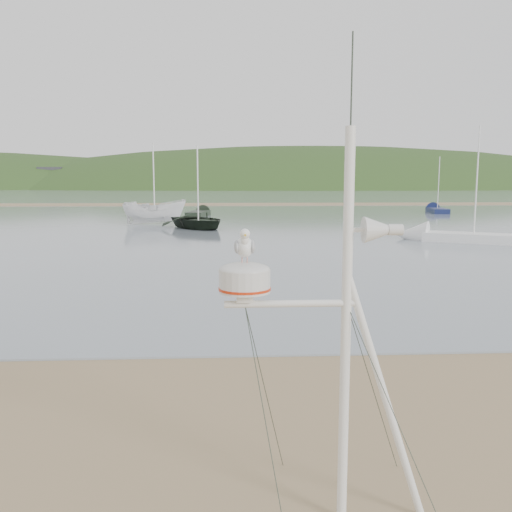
{
  "coord_description": "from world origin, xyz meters",
  "views": [
    {
      "loc": [
        2.17,
        -6.37,
        3.51
      ],
      "look_at": [
        2.54,
        1.0,
        2.46
      ],
      "focal_mm": 38.0,
      "sensor_mm": 36.0,
      "label": 1
    }
  ],
  "objects_px": {
    "boat_dark": "(198,190)",
    "sailboat_blue_far": "(434,209)",
    "mast_rig": "(339,414)",
    "sailboat_dark_mid": "(202,213)",
    "boat_white": "(154,192)",
    "sailboat_white_near": "(439,236)"
  },
  "relations": [
    {
      "from": "sailboat_white_near",
      "to": "sailboat_blue_far",
      "type": "xyz_separation_m",
      "value": [
        10.2,
        27.29,
        0.0
      ]
    },
    {
      "from": "boat_dark",
      "to": "sailboat_blue_far",
      "type": "bearing_deg",
      "value": 3.72
    },
    {
      "from": "boat_dark",
      "to": "sailboat_white_near",
      "type": "xyz_separation_m",
      "value": [
        14.18,
        -8.46,
        -2.49
      ]
    },
    {
      "from": "boat_dark",
      "to": "sailboat_blue_far",
      "type": "height_order",
      "value": "sailboat_blue_far"
    },
    {
      "from": "boat_dark",
      "to": "mast_rig",
      "type": "bearing_deg",
      "value": -118.47
    },
    {
      "from": "sailboat_white_near",
      "to": "sailboat_dark_mid",
      "type": "relative_size",
      "value": 1.11
    },
    {
      "from": "boat_dark",
      "to": "boat_white",
      "type": "height_order",
      "value": "boat_dark"
    },
    {
      "from": "mast_rig",
      "to": "boat_white",
      "type": "distance_m",
      "value": 38.52
    },
    {
      "from": "mast_rig",
      "to": "sailboat_dark_mid",
      "type": "xyz_separation_m",
      "value": [
        -3.71,
        48.03,
        -0.87
      ]
    },
    {
      "from": "sailboat_white_near",
      "to": "boat_white",
      "type": "bearing_deg",
      "value": 144.45
    },
    {
      "from": "sailboat_blue_far",
      "to": "boat_dark",
      "type": "bearing_deg",
      "value": -142.31
    },
    {
      "from": "sailboat_white_near",
      "to": "sailboat_dark_mid",
      "type": "bearing_deg",
      "value": 122.61
    },
    {
      "from": "boat_white",
      "to": "sailboat_blue_far",
      "type": "height_order",
      "value": "sailboat_blue_far"
    },
    {
      "from": "boat_dark",
      "to": "sailboat_blue_far",
      "type": "relative_size",
      "value": 0.84
    },
    {
      "from": "mast_rig",
      "to": "boat_white",
      "type": "bearing_deg",
      "value": 100.32
    },
    {
      "from": "boat_dark",
      "to": "sailboat_dark_mid",
      "type": "distance_m",
      "value": 14.66
    },
    {
      "from": "sailboat_white_near",
      "to": "sailboat_dark_mid",
      "type": "xyz_separation_m",
      "value": [
        -14.65,
        22.9,
        0.0
      ]
    },
    {
      "from": "mast_rig",
      "to": "boat_dark",
      "type": "xyz_separation_m",
      "value": [
        -3.24,
        33.58,
        1.61
      ]
    },
    {
      "from": "sailboat_dark_mid",
      "to": "mast_rig",
      "type": "bearing_deg",
      "value": -85.58
    },
    {
      "from": "boat_dark",
      "to": "sailboat_dark_mid",
      "type": "bearing_deg",
      "value": 57.89
    },
    {
      "from": "mast_rig",
      "to": "sailboat_dark_mid",
      "type": "relative_size",
      "value": 0.78
    },
    {
      "from": "sailboat_blue_far",
      "to": "boat_white",
      "type": "bearing_deg",
      "value": -152.57
    }
  ]
}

